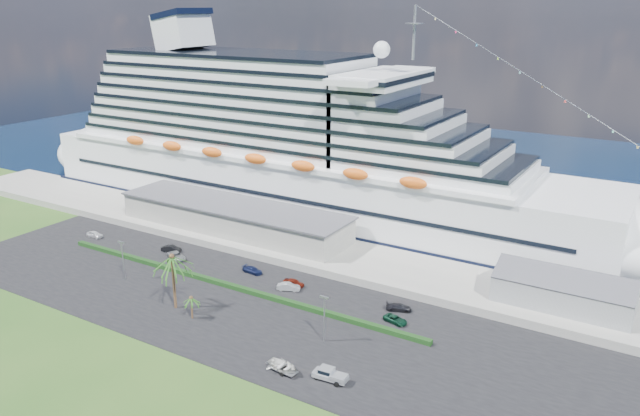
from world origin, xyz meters
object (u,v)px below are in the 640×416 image
Objects in this scene: cruise_ship at (299,152)px; parked_car_3 at (252,270)px; boat_trailer at (283,366)px; pickup_truck at (330,374)px.

cruise_ship is 45.25m from parked_car_3.
cruise_ship is at bearing 23.45° from parked_car_3.
boat_trailer reaches higher than parked_car_3.
cruise_ship reaches higher than boat_trailer.
parked_car_3 is at bearing 134.19° from boat_trailer.
cruise_ship is 34.20× the size of pickup_truck.
boat_trailer is at bearing -164.83° from pickup_truck.
pickup_truck is at bearing -53.67° from cruise_ship.
cruise_ship is 30.81× the size of boat_trailer.
cruise_ship is 41.09× the size of parked_car_3.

